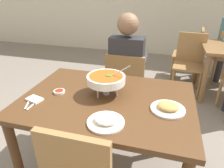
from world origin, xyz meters
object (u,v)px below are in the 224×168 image
Objects in this scene: appetizer_plate at (168,108)px; chair_bg_right at (189,59)px; chair_diner_main at (126,85)px; curry_bowl at (106,79)px; sauce_dish at (59,92)px; diner_main at (127,65)px; rice_plate at (106,121)px; dining_table_main at (107,109)px; chair_bg_corner at (192,51)px.

appetizer_plate is 0.27× the size of chair_bg_right.
chair_diner_main is 0.79m from curry_bowl.
sauce_dish is (-0.86, 0.02, -0.01)m from appetizer_plate.
diner_main reaches higher than sauce_dish.
diner_main reaches higher than chair_bg_right.
curry_bowl is 0.40m from rice_plate.
chair_bg_right is at bearing 81.22° from appetizer_plate.
sauce_dish is (-0.48, 0.28, -0.01)m from rice_plate.
diner_main is (0.00, 0.79, 0.09)m from dining_table_main.
chair_diner_main is 1.00× the size of chair_bg_corner.
appetizer_plate is at bearing -12.53° from curry_bowl.
dining_table_main is at bearing -90.00° from chair_diner_main.
chair_diner_main is 0.91m from sauce_dish.
chair_bg_right is (0.76, 1.11, -0.24)m from diner_main.
chair_bg_right is (0.67, 2.20, -0.27)m from rice_plate.
chair_bg_corner is at bearing 62.54° from sauce_dish.
dining_table_main is at bearing -90.00° from diner_main.
chair_diner_main is 0.69× the size of diner_main.
diner_main is (0.00, 0.03, 0.24)m from chair_diner_main.
rice_plate is at bearing -30.51° from sauce_dish.
diner_main is 1.10m from rice_plate.
curry_bowl reaches higher than sauce_dish.
appetizer_plate is at bearing -5.82° from dining_table_main.
diner_main reaches higher than dining_table_main.
rice_plate is 0.46m from appetizer_plate.
appetizer_plate is (0.46, -0.80, 0.27)m from chair_diner_main.
rice_plate is (0.09, -1.06, 0.27)m from chair_diner_main.
chair_bg_right is at bearing 55.52° from diner_main.
curry_bowl is (-0.02, 0.06, 0.23)m from dining_table_main.
appetizer_plate is 0.86m from sauce_dish.
chair_bg_corner is (0.84, 1.60, 0.00)m from chair_diner_main.
sauce_dish reaches higher than dining_table_main.
curry_bowl is 2.48m from chair_bg_corner.
chair_diner_main and chair_bg_corner have the same top height.
chair_bg_corner is at bearing 74.24° from rice_plate.
chair_diner_main is at bearing 62.90° from sauce_dish.
sauce_dish is at bearing -117.46° from chair_bg_corner.
chair_bg_corner is (0.08, 0.46, 0.00)m from chair_bg_right.
curry_bowl reaches higher than chair_bg_corner.
appetizer_plate is 1.98m from chair_bg_right.
diner_main is at bearing 94.49° from rice_plate.
appetizer_plate reaches higher than dining_table_main.
appetizer_plate is 0.27× the size of chair_bg_corner.
rice_plate is 0.27× the size of chair_bg_right.
chair_bg_corner is at bearing 62.36° from chair_diner_main.
chair_bg_right reaches higher than sauce_dish.
dining_table_main is 2.05m from chair_bg_right.
dining_table_main is 2.50m from chair_bg_corner.
chair_bg_corner reaches higher than sauce_dish.
diner_main reaches higher than chair_diner_main.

